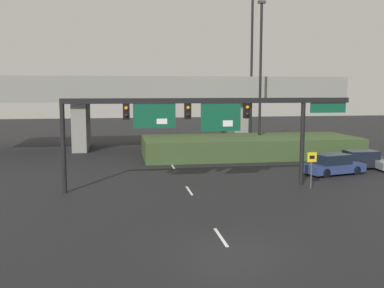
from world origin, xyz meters
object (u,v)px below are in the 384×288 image
(signal_gantry, at_px, (204,114))
(highway_light_pole_far, at_px, (252,63))
(speed_limit_sign, at_px, (312,164))
(parked_sedan_near_right, at_px, (333,165))
(parked_sedan_mid_right, at_px, (362,160))
(highway_light_pole_near, at_px, (260,75))

(signal_gantry, relative_size, highway_light_pole_far, 1.08)
(speed_limit_sign, distance_m, highway_light_pole_far, 19.56)
(signal_gantry, distance_m, highway_light_pole_far, 19.20)
(parked_sedan_near_right, relative_size, parked_sedan_mid_right, 1.04)
(highway_light_pole_far, xyz_separation_m, parked_sedan_mid_right, (5.48, -11.94, -8.01))
(signal_gantry, distance_m, parked_sedan_near_right, 11.26)
(signal_gantry, height_order, parked_sedan_near_right, signal_gantry)
(speed_limit_sign, bearing_deg, highway_light_pole_near, 84.85)
(highway_light_pole_near, bearing_deg, highway_light_pole_far, 88.19)
(signal_gantry, distance_m, highway_light_pole_near, 16.08)
(signal_gantry, height_order, highway_light_pole_far, highway_light_pole_far)
(highway_light_pole_near, xyz_separation_m, highway_light_pole_far, (0.10, 3.26, 1.22))
(speed_limit_sign, bearing_deg, parked_sedan_mid_right, 41.87)
(highway_light_pole_far, bearing_deg, signal_gantry, -115.27)
(signal_gantry, relative_size, speed_limit_sign, 7.72)
(parked_sedan_near_right, bearing_deg, highway_light_pole_far, 84.33)
(signal_gantry, xyz_separation_m, highway_light_pole_far, (8.01, 16.97, 4.07))
(parked_sedan_mid_right, bearing_deg, parked_sedan_near_right, -151.26)
(parked_sedan_mid_right, bearing_deg, highway_light_pole_near, 120.82)
(parked_sedan_near_right, bearing_deg, speed_limit_sign, -144.40)
(highway_light_pole_near, xyz_separation_m, parked_sedan_near_right, (2.21, -10.68, -6.76))
(speed_limit_sign, bearing_deg, signal_gantry, 169.82)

